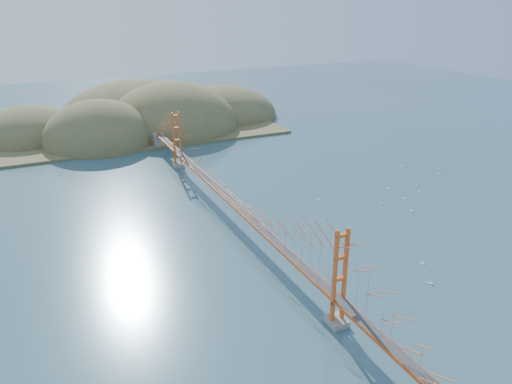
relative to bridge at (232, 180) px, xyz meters
name	(u,v)px	position (x,y,z in m)	size (l,w,h in m)	color
ground	(233,221)	(0.00, -0.18, -7.01)	(320.00, 320.00, 0.00)	#305261
bridge	(232,180)	(0.00, 0.00, 0.00)	(2.20, 94.40, 12.00)	gray
far_headlands	(146,125)	(2.21, 68.33, -7.01)	(84.00, 58.00, 25.00)	brown
sailboat_12	(270,147)	(23.98, 34.53, -6.87)	(0.51, 0.44, 0.58)	white
sailboat_8	(378,155)	(43.16, 17.92, -6.87)	(0.53, 0.47, 0.60)	white
sailboat_10	(431,283)	(15.43, -28.31, -6.85)	(0.62, 0.63, 0.70)	white
sailboat_7	(325,151)	(33.89, 25.56, -6.87)	(0.56, 0.56, 0.60)	white
sailboat_3	(254,163)	(15.38, 24.69, -6.87)	(0.58, 0.58, 0.60)	white
sailboat_14	(411,210)	(28.81, -9.47, -6.85)	(0.50, 0.62, 0.73)	white
sailboat_15	(290,159)	(23.87, 24.07, -6.87)	(0.60, 0.60, 0.63)	white
sailboat_5	(416,186)	(37.41, -1.06, -6.86)	(0.45, 0.54, 0.63)	white
sailboat_0	(381,203)	(26.18, -4.82, -6.87)	(0.43, 0.49, 0.56)	white
sailboat_16	(318,200)	(17.02, 1.19, -6.87)	(0.54, 0.54, 0.61)	white
sailboat_17	(307,141)	(34.53, 34.62, -6.86)	(0.60, 0.49, 0.70)	white
sailboat_2	(405,198)	(31.49, -4.77, -6.86)	(0.62, 0.62, 0.70)	white
sailboat_1	(389,188)	(31.94, 0.32, -6.85)	(0.65, 0.65, 0.73)	white
sailboat_4	(402,166)	(43.06, 9.56, -6.86)	(0.62, 0.62, 0.64)	white
sailboat_6	(423,263)	(18.11, -23.92, -6.87)	(0.56, 0.56, 0.60)	white
sailboat_9	(438,174)	(46.44, 2.65, -6.87)	(0.45, 0.51, 0.58)	white
sailboat_extra_0	(279,171)	(17.71, 17.79, -6.87)	(0.50, 0.48, 0.57)	white
sailboat_extra_1	(419,191)	(36.23, -3.17, -6.86)	(0.56, 0.49, 0.64)	white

